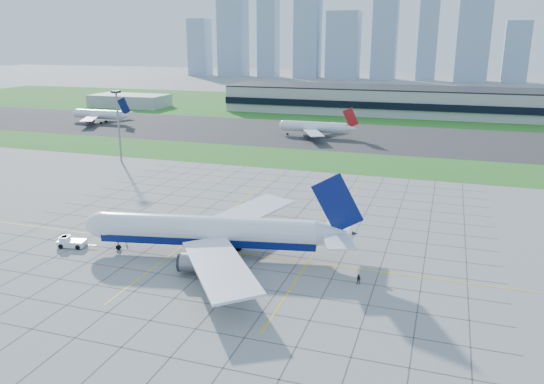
# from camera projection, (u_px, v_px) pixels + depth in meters

# --- Properties ---
(ground) EXTENTS (1400.00, 1400.00, 0.00)m
(ground) POSITION_uv_depth(u_px,v_px,m) (229.00, 248.00, 113.08)
(ground) COLOR gray
(ground) RESTS_ON ground
(grass_median) EXTENTS (700.00, 35.00, 0.04)m
(grass_median) POSITION_uv_depth(u_px,v_px,m) (324.00, 161.00, 195.15)
(grass_median) COLOR #247722
(grass_median) RESTS_ON ground
(asphalt_taxiway) EXTENTS (700.00, 75.00, 0.04)m
(asphalt_taxiway) POSITION_uv_depth(u_px,v_px,m) (351.00, 136.00, 245.30)
(asphalt_taxiway) COLOR #383838
(asphalt_taxiway) RESTS_ON ground
(grass_far) EXTENTS (700.00, 145.00, 0.04)m
(grass_far) POSITION_uv_depth(u_px,v_px,m) (381.00, 108.00, 345.62)
(grass_far) COLOR #247722
(grass_far) RESTS_ON ground
(apron_markings) EXTENTS (120.00, 130.00, 0.03)m
(apron_markings) POSITION_uv_depth(u_px,v_px,m) (249.00, 231.00, 123.06)
(apron_markings) COLOR #474744
(apron_markings) RESTS_ON ground
(terminal) EXTENTS (260.00, 43.00, 15.80)m
(terminal) POSITION_uv_depth(u_px,v_px,m) (446.00, 102.00, 308.38)
(terminal) COLOR #B7B7B2
(terminal) RESTS_ON ground
(service_block) EXTENTS (50.00, 25.00, 8.00)m
(service_block) POSITION_uv_depth(u_px,v_px,m) (130.00, 101.00, 352.06)
(service_block) COLOR #B7B7B2
(service_block) RESTS_ON ground
(light_mast) EXTENTS (2.50, 2.50, 25.60)m
(light_mast) POSITION_uv_depth(u_px,v_px,m) (118.00, 117.00, 189.14)
(light_mast) COLOR gray
(light_mast) RESTS_ON ground
(city_skyline) EXTENTS (523.00, 32.40, 160.00)m
(city_skyline) POSITION_uv_depth(u_px,v_px,m) (407.00, 24.00, 573.61)
(city_skyline) COLOR #97AEC6
(city_skyline) RESTS_ON ground
(airliner) EXTENTS (57.51, 57.73, 18.27)m
(airliner) POSITION_uv_depth(u_px,v_px,m) (211.00, 232.00, 108.49)
(airliner) COLOR white
(airliner) RESTS_ON ground
(pushback_tug) EXTENTS (8.51, 3.84, 2.34)m
(pushback_tug) POSITION_uv_depth(u_px,v_px,m) (71.00, 242.00, 113.54)
(pushback_tug) COLOR white
(pushback_tug) RESTS_ON ground
(crew_near) EXTENTS (0.57, 0.69, 1.61)m
(crew_near) POSITION_uv_depth(u_px,v_px,m) (126.00, 240.00, 115.46)
(crew_near) COLOR black
(crew_near) RESTS_ON ground
(crew_far) EXTENTS (1.02, 0.86, 1.86)m
(crew_far) POSITION_uv_depth(u_px,v_px,m) (359.00, 279.00, 96.21)
(crew_far) COLOR black
(crew_far) RESTS_ON ground
(distant_jet_0) EXTENTS (33.54, 42.66, 14.08)m
(distant_jet_0) POSITION_uv_depth(u_px,v_px,m) (100.00, 114.00, 283.45)
(distant_jet_0) COLOR white
(distant_jet_0) RESTS_ON ground
(distant_jet_1) EXTENTS (34.75, 42.66, 14.08)m
(distant_jet_1) POSITION_uv_depth(u_px,v_px,m) (316.00, 127.00, 242.61)
(distant_jet_1) COLOR white
(distant_jet_1) RESTS_ON ground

